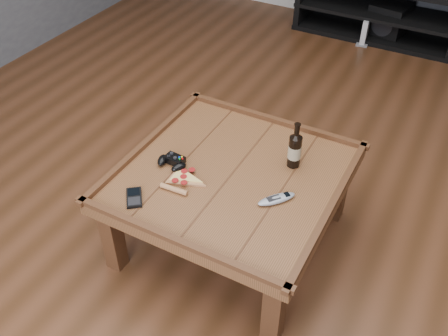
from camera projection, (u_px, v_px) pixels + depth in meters
The scene contains 11 objects.
ground at pixel (231, 238), 2.63m from camera, with size 6.00×6.00×0.00m, color #432613.
baseboard at pixel (381, 21), 4.61m from camera, with size 5.00×0.02×0.10m, color silver.
coffee_table at pixel (232, 183), 2.38m from camera, with size 1.03×1.03×0.48m.
media_console at pixel (379, 9), 4.32m from camera, with size 1.40×0.45×0.50m.
beer_bottle at pixel (295, 149), 2.33m from camera, with size 0.06×0.06×0.24m.
game_controller at pixel (172, 162), 2.38m from camera, with size 0.17×0.11×0.04m.
pizza_slice at pixel (182, 180), 2.30m from camera, with size 0.16×0.25×0.02m.
smartphone at pixel (134, 198), 2.21m from camera, with size 0.13×0.14×0.02m.
remote_control at pixel (277, 199), 2.19m from camera, with size 0.16×0.17×0.03m.
subwoofer at pixel (389, 20), 4.38m from camera, with size 0.34×0.34×0.30m.
game_console at pixel (365, 32), 4.31m from camera, with size 0.12×0.19×0.22m.
Camera 1 is at (0.81, -1.58, 1.98)m, focal length 40.00 mm.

